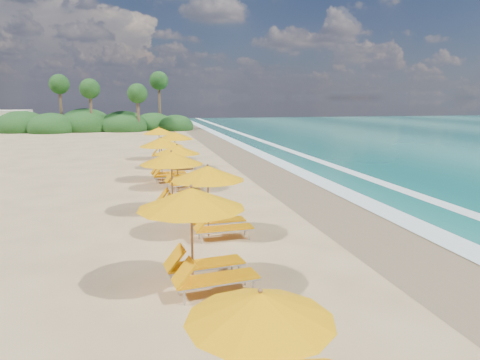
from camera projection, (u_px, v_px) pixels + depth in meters
ground at (240, 209)px, 17.63m from camera, size 160.00×160.00×0.00m
wet_sand at (332, 204)px, 18.50m from camera, size 4.00×160.00×0.01m
surf_foam at (389, 200)px, 19.09m from camera, size 4.00×160.00×0.01m
station_1 at (268, 347)px, 5.86m from camera, size 2.67×2.67×2.02m
station_2 at (200, 231)px, 10.08m from camera, size 2.92×2.77×2.51m
station_3 at (214, 196)px, 13.99m from camera, size 2.64×2.46×2.38m
station_4 at (177, 178)px, 16.82m from camera, size 2.77×2.59×2.48m
station_5 at (181, 164)px, 21.23m from camera, size 2.78×2.69×2.26m
station_6 at (165, 156)px, 23.33m from camera, size 2.74×2.57×2.42m
station_7 at (178, 148)px, 27.46m from camera, size 2.71×2.54×2.41m
station_8 at (162, 141)px, 31.47m from camera, size 2.72×2.54×2.41m
treeline at (94, 124)px, 58.91m from camera, size 25.80×8.80×9.74m
beach_building at (1, 121)px, 58.59m from camera, size 7.00×5.00×2.80m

